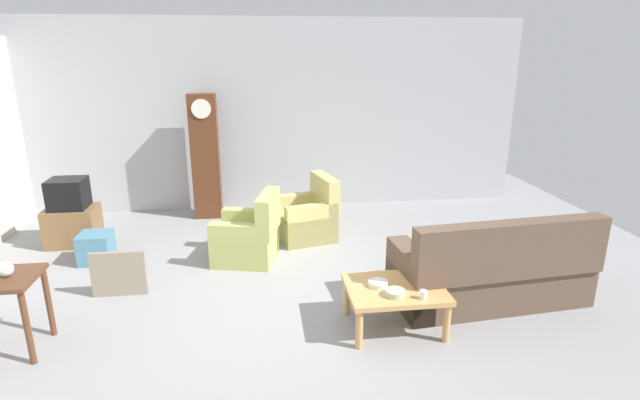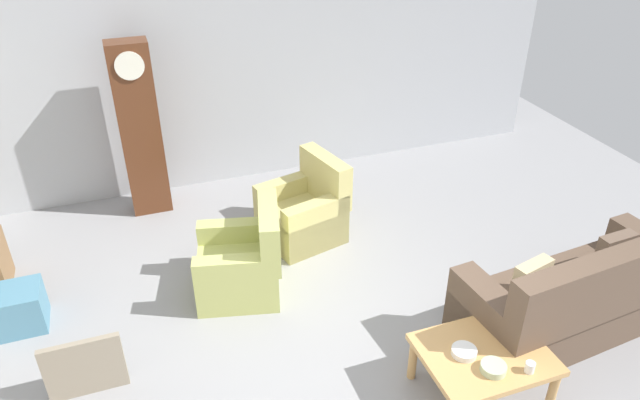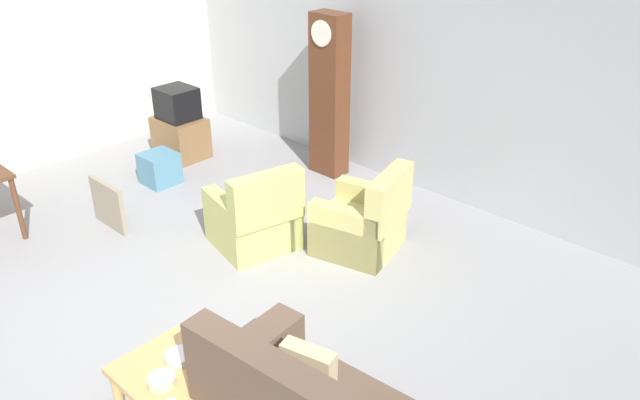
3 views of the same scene
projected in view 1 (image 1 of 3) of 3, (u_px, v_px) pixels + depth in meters
name	position (u px, v px, depth m)	size (l,w,h in m)	color
ground_plane	(299.00, 301.00, 5.49)	(10.40, 10.40, 0.00)	gray
garage_door_wall	(280.00, 115.00, 8.43)	(8.40, 0.16, 3.20)	#ADAFB5
couch_floral	(492.00, 273.00, 5.37)	(2.17, 1.06, 1.04)	brown
armchair_olive_near	(249.00, 238.00, 6.50)	(0.95, 0.92, 0.92)	#B7BC66
armchair_olive_far	(308.00, 218.00, 7.26)	(0.95, 0.93, 0.92)	tan
coffee_table_wood	(395.00, 292.00, 4.88)	(0.96, 0.76, 0.44)	tan
grandfather_clock	(205.00, 157.00, 7.98)	(0.44, 0.30, 2.03)	#562D19
tv_stand_cabinet	(73.00, 226.00, 7.03)	(0.68, 0.52, 0.54)	brown
tv_crt	(68.00, 194.00, 6.88)	(0.48, 0.44, 0.42)	black
framed_picture_leaning	(119.00, 274.00, 5.55)	(0.60, 0.05, 0.53)	gray
storage_box_blue	(96.00, 248.00, 6.46)	(0.40, 0.40, 0.39)	teal
glass_dome_cloche	(6.00, 269.00, 4.37)	(0.13, 0.13, 0.13)	silver
cup_white_porcelain	(423.00, 295.00, 4.61)	(0.07, 0.07, 0.08)	white
cup_blue_rimmed	(415.00, 270.00, 5.14)	(0.07, 0.07, 0.08)	silver
bowl_white_stacked	(378.00, 284.00, 4.87)	(0.19, 0.19, 0.05)	white
bowl_shallow_green	(395.00, 293.00, 4.67)	(0.19, 0.19, 0.06)	#B2C69E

